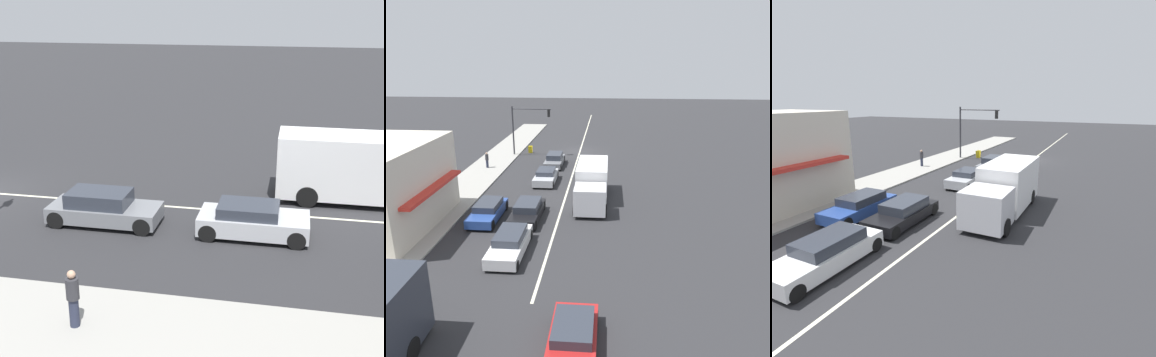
# 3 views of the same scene
# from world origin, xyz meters

# --- Properties ---
(ground_plane) EXTENTS (160.00, 160.00, 0.00)m
(ground_plane) POSITION_xyz_m (0.00, 18.00, 0.00)
(ground_plane) COLOR #2B2B2D
(sidewalk_right) EXTENTS (4.00, 73.00, 0.12)m
(sidewalk_right) POSITION_xyz_m (9.00, 18.50, 0.06)
(sidewalk_right) COLOR #9E9B93
(sidewalk_right) RESTS_ON ground
(lane_marking_center) EXTENTS (0.16, 60.00, 0.01)m
(lane_marking_center) POSITION_xyz_m (0.00, 0.00, 0.00)
(lane_marking_center) COLOR beige
(lane_marking_center) RESTS_ON ground
(traffic_signal_main) EXTENTS (4.59, 0.34, 5.60)m
(traffic_signal_main) POSITION_xyz_m (6.12, 2.62, 3.90)
(traffic_signal_main) COLOR #333338
(traffic_signal_main) RESTS_ON sidewalk_right
(pedestrian) EXTENTS (0.34, 0.34, 1.61)m
(pedestrian) POSITION_xyz_m (8.97, 8.35, 0.96)
(pedestrian) COLOR #282D42
(pedestrian) RESTS_ON sidewalk_right
(warning_aframe_sign) EXTENTS (0.45, 0.53, 0.84)m
(warning_aframe_sign) POSITION_xyz_m (5.89, 1.37, 0.43)
(warning_aframe_sign) COLOR yellow
(warning_aframe_sign) RESTS_ON ground
(delivery_truck) EXTENTS (2.44, 7.50, 2.87)m
(delivery_truck) POSITION_xyz_m (-2.20, 16.44, 1.47)
(delivery_truck) COLOR silver
(delivery_truck) RESTS_ON ground
(van_white) EXTENTS (1.83, 4.60, 1.29)m
(van_white) POSITION_xyz_m (2.20, 25.33, 0.62)
(van_white) COLOR silver
(van_white) RESTS_ON ground
(suv_black) EXTENTS (1.90, 4.41, 1.23)m
(suv_black) POSITION_xyz_m (2.20, 20.39, 0.60)
(suv_black) COLOR black
(suv_black) RESTS_ON ground
(sedan_silver) EXTENTS (1.83, 3.96, 1.23)m
(sedan_silver) POSITION_xyz_m (2.20, 12.34, 0.60)
(sedan_silver) COLOR #B7BABF
(sedan_silver) RESTS_ON ground
(suv_grey) EXTENTS (1.77, 4.23, 1.31)m
(suv_grey) POSITION_xyz_m (2.20, 6.65, 0.63)
(suv_grey) COLOR slate
(suv_grey) RESTS_ON ground
(coupe_blue) EXTENTS (1.84, 4.44, 1.25)m
(coupe_blue) POSITION_xyz_m (5.00, 20.67, 0.61)
(coupe_blue) COLOR #284793
(coupe_blue) RESTS_ON ground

